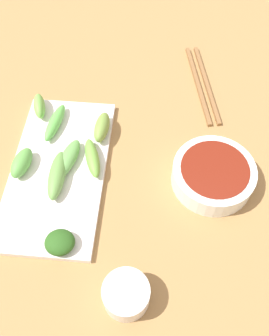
{
  "coord_description": "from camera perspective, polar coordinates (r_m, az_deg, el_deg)",
  "views": [
    {
      "loc": [
        -0.04,
        0.34,
        0.61
      ],
      "look_at": [
        -0.01,
        -0.01,
        0.05
      ],
      "focal_mm": 39.57,
      "sensor_mm": 36.0,
      "label": 1
    }
  ],
  "objects": [
    {
      "name": "broccoli_stalk_2",
      "position": [
        0.77,
        -14.44,
        9.23
      ],
      "size": [
        0.04,
        0.06,
        0.03
      ],
      "primitive_type": "ellipsoid",
      "rotation": [
        0.0,
        0.0,
        0.28
      ],
      "color": "#77BA4F",
      "rests_on": "serving_plate"
    },
    {
      "name": "serving_plate",
      "position": [
        0.7,
        -11.62,
        -0.42
      ],
      "size": [
        0.17,
        0.33,
        0.01
      ],
      "primitive_type": "cube",
      "color": "white",
      "rests_on": "tabletop"
    },
    {
      "name": "broccoli_stalk_4",
      "position": [
        0.67,
        -11.82,
        -1.09
      ],
      "size": [
        0.03,
        0.1,
        0.03
      ],
      "primitive_type": "ellipsoid",
      "rotation": [
        0.0,
        0.0,
        0.03
      ],
      "color": "#679E4A",
      "rests_on": "serving_plate"
    },
    {
      "name": "broccoli_stalk_1",
      "position": [
        0.69,
        -10.17,
        1.45
      ],
      "size": [
        0.05,
        0.09,
        0.02
      ],
      "primitive_type": "ellipsoid",
      "rotation": [
        0.0,
        0.0,
        -0.23
      ],
      "color": "#67A852",
      "rests_on": "serving_plate"
    },
    {
      "name": "sauce_bowl",
      "position": [
        0.67,
        12.04,
        -0.97
      ],
      "size": [
        0.15,
        0.15,
        0.04
      ],
      "color": "white",
      "rests_on": "tabletop"
    },
    {
      "name": "broccoli_stalk_5",
      "position": [
        0.68,
        -6.51,
        1.56
      ],
      "size": [
        0.05,
        0.09,
        0.03
      ],
      "primitive_type": "ellipsoid",
      "rotation": [
        0.0,
        0.0,
        0.32
      ],
      "color": "#6FAD43",
      "rests_on": "serving_plate"
    },
    {
      "name": "broccoli_leafy_0",
      "position": [
        0.61,
        -11.44,
        -11.16
      ],
      "size": [
        0.06,
        0.05,
        0.03
      ],
      "primitive_type": "ellipsoid",
      "rotation": [
        0.0,
        0.0,
        0.16
      ],
      "color": "#2A591C",
      "rests_on": "serving_plate"
    },
    {
      "name": "tabletop",
      "position": [
        0.69,
        -0.82,
        -2.75
      ],
      "size": [
        2.1,
        2.1,
        0.02
      ],
      "primitive_type": "cube",
      "color": "#A07A48",
      "rests_on": "ground"
    },
    {
      "name": "broccoli_stalk_7",
      "position": [
        0.74,
        -12.15,
        6.86
      ],
      "size": [
        0.04,
        0.1,
        0.02
      ],
      "primitive_type": "ellipsoid",
      "rotation": [
        0.0,
        0.0,
        -0.17
      ],
      "color": "#60BC4D",
      "rests_on": "serving_plate"
    },
    {
      "name": "broccoli_stalk_6",
      "position": [
        0.72,
        -5.05,
        6.28
      ],
      "size": [
        0.03,
        0.07,
        0.03
      ],
      "primitive_type": "ellipsoid",
      "rotation": [
        0.0,
        0.0,
        -0.08
      ],
      "color": "#789F44",
      "rests_on": "serving_plate"
    },
    {
      "name": "tea_cup",
      "position": [
        0.58,
        -1.3,
        -18.93
      ],
      "size": [
        0.07,
        0.07,
        0.05
      ],
      "primitive_type": "cylinder",
      "color": "white",
      "rests_on": "tabletop"
    },
    {
      "name": "chopsticks",
      "position": [
        0.84,
        10.38,
        12.6
      ],
      "size": [
        0.08,
        0.23,
        0.01
      ],
      "rotation": [
        0.0,
        0.0,
        0.21
      ],
      "color": "olive",
      "rests_on": "tabletop"
    },
    {
      "name": "broccoli_stalk_3",
      "position": [
        0.7,
        -16.99,
        0.77
      ],
      "size": [
        0.04,
        0.07,
        0.03
      ],
      "primitive_type": "ellipsoid",
      "rotation": [
        0.0,
        0.0,
        -0.19
      ],
      "color": "#5FAB4A",
      "rests_on": "serving_plate"
    }
  ]
}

